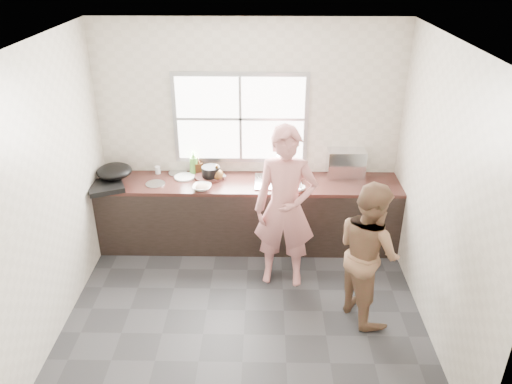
{
  "coord_description": "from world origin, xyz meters",
  "views": [
    {
      "loc": [
        0.18,
        -4.06,
        3.43
      ],
      "look_at": [
        0.1,
        0.65,
        1.05
      ],
      "focal_mm": 35.0,
      "sensor_mm": 36.0,
      "label": 1
    }
  ],
  "objects_px": {
    "bottle_brown_short": "(217,173)",
    "pot_lid_left": "(155,184)",
    "bowl_mince": "(202,187)",
    "cutting_board": "(209,177)",
    "bowl_held": "(299,188)",
    "burner": "(105,186)",
    "person_side": "(368,252)",
    "bottle_green": "(194,163)",
    "dish_rack": "(345,162)",
    "woman": "(285,213)",
    "bowl_crabs": "(291,178)",
    "plate_food": "(185,177)",
    "pot_lid_right": "(178,173)",
    "bottle_brown_tall": "(198,166)",
    "glass_jar": "(158,170)",
    "wok": "(114,171)",
    "black_pot": "(211,173)"
  },
  "relations": [
    {
      "from": "bowl_mince",
      "to": "bowl_crabs",
      "type": "relative_size",
      "value": 1.06
    },
    {
      "from": "black_pot",
      "to": "pot_lid_left",
      "type": "xyz_separation_m",
      "value": [
        -0.64,
        -0.16,
        -0.07
      ]
    },
    {
      "from": "bowl_crabs",
      "to": "person_side",
      "type": "bearing_deg",
      "value": -62.28
    },
    {
      "from": "cutting_board",
      "to": "dish_rack",
      "type": "xyz_separation_m",
      "value": [
        1.65,
        0.13,
        0.15
      ]
    },
    {
      "from": "bowl_crabs",
      "to": "cutting_board",
      "type": "bearing_deg",
      "value": 177.31
    },
    {
      "from": "person_side",
      "to": "bottle_green",
      "type": "bearing_deg",
      "value": 28.7
    },
    {
      "from": "bottle_brown_short",
      "to": "pot_lid_left",
      "type": "xyz_separation_m",
      "value": [
        -0.72,
        -0.14,
        -0.08
      ]
    },
    {
      "from": "burner",
      "to": "bottle_green",
      "type": "bearing_deg",
      "value": 24.06
    },
    {
      "from": "bottle_green",
      "to": "plate_food",
      "type": "bearing_deg",
      "value": -130.04
    },
    {
      "from": "bowl_crabs",
      "to": "dish_rack",
      "type": "height_order",
      "value": "dish_rack"
    },
    {
      "from": "bowl_crabs",
      "to": "bottle_green",
      "type": "height_order",
      "value": "bottle_green"
    },
    {
      "from": "cutting_board",
      "to": "dish_rack",
      "type": "height_order",
      "value": "dish_rack"
    },
    {
      "from": "woman",
      "to": "dish_rack",
      "type": "xyz_separation_m",
      "value": [
        0.76,
        0.97,
        0.18
      ]
    },
    {
      "from": "bowl_crabs",
      "to": "bottle_brown_short",
      "type": "xyz_separation_m",
      "value": [
        -0.88,
        0.0,
        0.06
      ]
    },
    {
      "from": "pot_lid_left",
      "to": "dish_rack",
      "type": "bearing_deg",
      "value": 7.89
    },
    {
      "from": "woman",
      "to": "person_side",
      "type": "distance_m",
      "value": 0.97
    },
    {
      "from": "bottle_brown_short",
      "to": "glass_jar",
      "type": "relative_size",
      "value": 1.92
    },
    {
      "from": "bowl_held",
      "to": "person_side",
      "type": "bearing_deg",
      "value": -59.94
    },
    {
      "from": "bowl_mince",
      "to": "bottle_brown_short",
      "type": "relative_size",
      "value": 1.19
    },
    {
      "from": "cutting_board",
      "to": "bowl_crabs",
      "type": "relative_size",
      "value": 1.73
    },
    {
      "from": "bottle_brown_tall",
      "to": "bottle_brown_short",
      "type": "relative_size",
      "value": 1.1
    },
    {
      "from": "person_side",
      "to": "black_pot",
      "type": "xyz_separation_m",
      "value": [
        -1.66,
        1.36,
        0.2
      ]
    },
    {
      "from": "burner",
      "to": "bowl_crabs",
      "type": "bearing_deg",
      "value": 6.98
    },
    {
      "from": "woman",
      "to": "bottle_brown_short",
      "type": "bearing_deg",
      "value": 140.57
    },
    {
      "from": "bottle_green",
      "to": "bottle_brown_short",
      "type": "bearing_deg",
      "value": -30.0
    },
    {
      "from": "bowl_crabs",
      "to": "wok",
      "type": "bearing_deg",
      "value": -178.02
    },
    {
      "from": "bowl_held",
      "to": "bottle_green",
      "type": "xyz_separation_m",
      "value": [
        -1.26,
        0.44,
        0.12
      ]
    },
    {
      "from": "woman",
      "to": "cutting_board",
      "type": "height_order",
      "value": "woman"
    },
    {
      "from": "bowl_held",
      "to": "burner",
      "type": "relative_size",
      "value": 0.48
    },
    {
      "from": "bowl_held",
      "to": "burner",
      "type": "height_order",
      "value": "same"
    },
    {
      "from": "cutting_board",
      "to": "pot_lid_left",
      "type": "distance_m",
      "value": 0.64
    },
    {
      "from": "plate_food",
      "to": "dish_rack",
      "type": "xyz_separation_m",
      "value": [
        1.95,
        0.13,
        0.16
      ]
    },
    {
      "from": "bottle_brown_short",
      "to": "pot_lid_left",
      "type": "relative_size",
      "value": 0.79
    },
    {
      "from": "woman",
      "to": "bottle_brown_tall",
      "type": "distance_m",
      "value": 1.42
    },
    {
      "from": "person_side",
      "to": "bottle_brown_short",
      "type": "distance_m",
      "value": 2.08
    },
    {
      "from": "glass_jar",
      "to": "wok",
      "type": "distance_m",
      "value": 0.53
    },
    {
      "from": "pot_lid_left",
      "to": "person_side",
      "type": "bearing_deg",
      "value": -27.45
    },
    {
      "from": "plate_food",
      "to": "pot_lid_right",
      "type": "relative_size",
      "value": 1.09
    },
    {
      "from": "bowl_mince",
      "to": "burner",
      "type": "height_order",
      "value": "burner"
    },
    {
      "from": "cutting_board",
      "to": "bottle_brown_tall",
      "type": "distance_m",
      "value": 0.21
    },
    {
      "from": "bottle_brown_short",
      "to": "pot_lid_left",
      "type": "distance_m",
      "value": 0.74
    },
    {
      "from": "black_pot",
      "to": "wok",
      "type": "bearing_deg",
      "value": -175.04
    },
    {
      "from": "bowl_mince",
      "to": "burner",
      "type": "xyz_separation_m",
      "value": [
        -1.12,
        0.0,
        0.0
      ]
    },
    {
      "from": "glass_jar",
      "to": "bottle_brown_short",
      "type": "bearing_deg",
      "value": -12.82
    },
    {
      "from": "person_side",
      "to": "pot_lid_left",
      "type": "distance_m",
      "value": 2.6
    },
    {
      "from": "burner",
      "to": "bottle_brown_tall",
      "type": "bearing_deg",
      "value": 23.2
    },
    {
      "from": "bowl_mince",
      "to": "pot_lid_left",
      "type": "relative_size",
      "value": 0.94
    },
    {
      "from": "burner",
      "to": "pot_lid_right",
      "type": "relative_size",
      "value": 1.71
    },
    {
      "from": "wok",
      "to": "pot_lid_left",
      "type": "xyz_separation_m",
      "value": [
        0.49,
        -0.07,
        -0.13
      ]
    },
    {
      "from": "person_side",
      "to": "burner",
      "type": "xyz_separation_m",
      "value": [
        -2.85,
        1.07,
        0.15
      ]
    }
  ]
}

